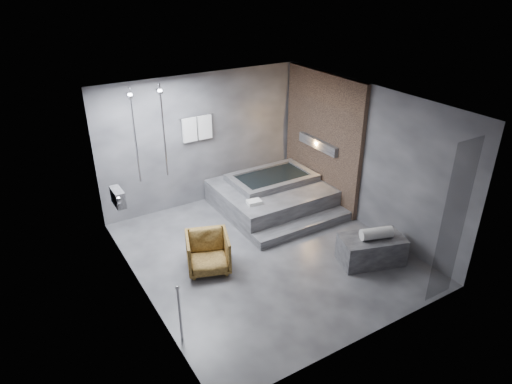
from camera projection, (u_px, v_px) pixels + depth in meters
room at (278, 156)px, 7.91m from camera, size 5.00×5.04×2.82m
tub_deck at (271, 196)px, 9.80m from camera, size 2.20×2.00×0.50m
tub_step at (303, 227)px, 8.97m from camera, size 2.20×0.36×0.18m
concrete_bench at (371, 249)px, 7.98m from camera, size 1.23×0.91×0.49m
driftwood_chair at (208, 252)px, 7.74m from camera, size 0.91×0.92×0.66m
rolled_towel at (376, 233)px, 7.80m from camera, size 0.59×0.37×0.20m
deck_towel at (254, 202)px, 8.94m from camera, size 0.30×0.24×0.07m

